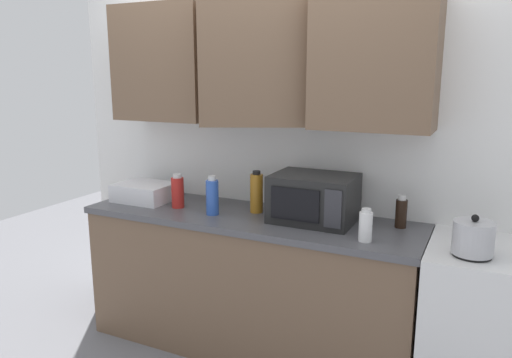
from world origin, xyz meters
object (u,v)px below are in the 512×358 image
bottle_white_jar (366,226)px  kettle (473,238)px  stove_range (501,335)px  microwave (314,198)px  bottle_red_sauce (178,192)px  bottle_soy_dark (401,213)px  bottle_green_oil (211,194)px  bottle_blue_cleaner (212,197)px  dish_rack (145,192)px  bottle_amber_vinegar (257,193)px

bottle_white_jar → kettle: bearing=1.3°
stove_range → microwave: 1.20m
bottle_red_sauce → bottle_soy_dark: 1.40m
bottle_green_oil → bottle_white_jar: 1.12m
bottle_red_sauce → bottle_soy_dark: bottle_red_sauce is taller
kettle → bottle_white_jar: bearing=-178.7°
bottle_red_sauce → bottle_blue_cleaner: bearing=-8.3°
bottle_red_sauce → microwave: bearing=6.3°
microwave → bottle_white_jar: size_ratio=2.72×
kettle → dish_rack: (-2.09, 0.16, -0.03)m
dish_rack → kettle: bearing=-4.4°
dish_rack → bottle_red_sauce: size_ratio=1.70×
bottle_white_jar → bottle_amber_vinegar: size_ratio=0.66×
dish_rack → bottle_green_oil: 0.49m
microwave → dish_rack: microwave is taller
dish_rack → bottle_green_oil: bottle_green_oil is taller
bottle_green_oil → bottle_red_sauce: bottle_red_sauce is taller
stove_range → bottle_amber_vinegar: bottle_amber_vinegar is taller
kettle → microwave: 0.90m
bottle_amber_vinegar → bottle_soy_dark: 0.88m
bottle_white_jar → bottle_amber_vinegar: 0.79m
stove_range → bottle_white_jar: bearing=-167.5°
microwave → bottle_red_sauce: bearing=-173.7°
kettle → bottle_amber_vinegar: 1.29m
kettle → bottle_white_jar: size_ratio=1.11×
bottle_red_sauce → stove_range: bearing=0.9°
bottle_blue_cleaner → bottle_soy_dark: 1.13m
dish_rack → bottle_soy_dark: size_ratio=2.01×
dish_rack → stove_range: bearing=-0.5°
bottle_red_sauce → bottle_soy_dark: (1.39, 0.20, -0.02)m
stove_range → dish_rack: 2.31m
dish_rack → bottle_red_sauce: bottle_red_sauce is taller
stove_range → bottle_amber_vinegar: bearing=176.2°
bottle_green_oil → kettle: bearing=-8.5°
bottle_soy_dark → bottle_blue_cleaner: bearing=-167.7°
bottle_blue_cleaner → bottle_amber_vinegar: size_ratio=0.92×
bottle_red_sauce → kettle: bearing=-3.6°
bottle_green_oil → stove_range: bearing=-3.2°
dish_rack → bottle_blue_cleaner: size_ratio=1.55×
stove_range → bottle_blue_cleaner: size_ratio=3.71×
kettle → dish_rack: 2.09m
bottle_amber_vinegar → bottle_red_sauce: bearing=-166.5°
dish_rack → bottle_blue_cleaner: bottle_blue_cleaner is taller
stove_range → bottle_green_oil: (-1.77, 0.10, 0.53)m
bottle_white_jar → bottle_green_oil: bearing=167.0°
bottle_green_oil → bottle_amber_vinegar: (0.34, -0.01, 0.05)m
kettle → dish_rack: size_ratio=0.51×
stove_range → bottle_blue_cleaner: bearing=-177.5°
bottle_soy_dark → kettle: bearing=-38.5°
bottle_blue_cleaner → bottle_amber_vinegar: bottle_amber_vinegar is taller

